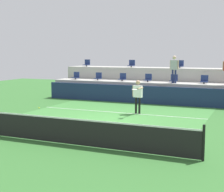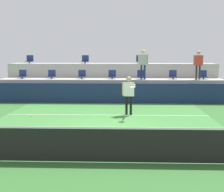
# 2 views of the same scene
# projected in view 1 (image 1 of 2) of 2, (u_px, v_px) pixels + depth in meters

# --- Properties ---
(ground_plane) EXTENTS (40.00, 40.00, 0.00)m
(ground_plane) POSITION_uv_depth(u_px,v_px,m) (100.00, 121.00, 15.40)
(ground_plane) COLOR #336B2D
(court_inner_paint) EXTENTS (9.00, 10.00, 0.01)m
(court_inner_paint) POSITION_uv_depth(u_px,v_px,m) (108.00, 117.00, 16.31)
(court_inner_paint) COLOR #3D7F38
(court_inner_paint) RESTS_ON ground_plane
(court_service_line) EXTENTS (9.00, 0.06, 0.00)m
(court_service_line) POSITION_uv_depth(u_px,v_px,m) (119.00, 113.00, 17.58)
(court_service_line) COLOR white
(court_service_line) RESTS_ON ground_plane
(tennis_net) EXTENTS (10.48, 0.08, 1.07)m
(tennis_net) POSITION_uv_depth(u_px,v_px,m) (50.00, 128.00, 11.69)
(tennis_net) COLOR black
(tennis_net) RESTS_ON ground_plane
(sponsor_backboard) EXTENTS (13.00, 0.16, 1.10)m
(sponsor_backboard) POSITION_uv_depth(u_px,v_px,m) (141.00, 95.00, 20.79)
(sponsor_backboard) COLOR navy
(sponsor_backboard) RESTS_ON ground_plane
(seating_tier_lower) EXTENTS (13.00, 1.80, 1.25)m
(seating_tier_lower) POSITION_uv_depth(u_px,v_px,m) (147.00, 91.00, 21.97)
(seating_tier_lower) COLOR #ADAAA3
(seating_tier_lower) RESTS_ON ground_plane
(seating_tier_upper) EXTENTS (13.00, 1.80, 2.10)m
(seating_tier_upper) POSITION_uv_depth(u_px,v_px,m) (155.00, 83.00, 23.55)
(seating_tier_upper) COLOR #ADAAA3
(seating_tier_upper) RESTS_ON ground_plane
(stadium_chair_lower_far_left) EXTENTS (0.44, 0.40, 0.52)m
(stadium_chair_lower_far_left) POSITION_uv_depth(u_px,v_px,m) (76.00, 76.00, 23.87)
(stadium_chair_lower_far_left) COLOR #2D2D33
(stadium_chair_lower_far_left) RESTS_ON seating_tier_lower
(stadium_chair_lower_left) EXTENTS (0.44, 0.40, 0.52)m
(stadium_chair_lower_left) POSITION_uv_depth(u_px,v_px,m) (98.00, 77.00, 23.19)
(stadium_chair_lower_left) COLOR #2D2D33
(stadium_chair_lower_left) RESTS_ON seating_tier_lower
(stadium_chair_lower_mid_left) EXTENTS (0.44, 0.40, 0.52)m
(stadium_chair_lower_mid_left) POSITION_uv_depth(u_px,v_px,m) (122.00, 78.00, 22.48)
(stadium_chair_lower_mid_left) COLOR #2D2D33
(stadium_chair_lower_mid_left) RESTS_ON seating_tier_lower
(stadium_chair_lower_center) EXTENTS (0.44, 0.40, 0.52)m
(stadium_chair_lower_center) POSITION_uv_depth(u_px,v_px,m) (148.00, 78.00, 21.78)
(stadium_chair_lower_center) COLOR #2D2D33
(stadium_chair_lower_center) RESTS_ON seating_tier_lower
(stadium_chair_lower_mid_right) EXTENTS (0.44, 0.40, 0.52)m
(stadium_chair_lower_mid_right) POSITION_uv_depth(u_px,v_px,m) (174.00, 79.00, 21.12)
(stadium_chair_lower_mid_right) COLOR #2D2D33
(stadium_chair_lower_mid_right) RESTS_ON seating_tier_lower
(stadium_chair_lower_right) EXTENTS (0.44, 0.40, 0.52)m
(stadium_chair_lower_right) POSITION_uv_depth(u_px,v_px,m) (204.00, 80.00, 20.39)
(stadium_chair_lower_right) COLOR #2D2D33
(stadium_chair_lower_right) RESTS_ON seating_tier_lower
(stadium_chair_upper_far_left) EXTENTS (0.44, 0.40, 0.52)m
(stadium_chair_upper_far_left) POSITION_uv_depth(u_px,v_px,m) (87.00, 64.00, 25.43)
(stadium_chair_upper_far_left) COLOR #2D2D33
(stadium_chair_upper_far_left) RESTS_ON seating_tier_upper
(stadium_chair_upper_left) EXTENTS (0.44, 0.40, 0.52)m
(stadium_chair_upper_left) POSITION_uv_depth(u_px,v_px,m) (132.00, 64.00, 24.02)
(stadium_chair_upper_left) COLOR #2D2D33
(stadium_chair_upper_left) RESTS_ON seating_tier_upper
(stadium_chair_upper_right) EXTENTS (0.44, 0.40, 0.52)m
(stadium_chair_upper_right) POSITION_uv_depth(u_px,v_px,m) (180.00, 65.00, 22.66)
(stadium_chair_upper_right) COLOR #2D2D33
(stadium_chair_upper_right) RESTS_ON seating_tier_upper
(tennis_player) EXTENTS (0.60, 1.25, 1.73)m
(tennis_player) POSITION_uv_depth(u_px,v_px,m) (138.00, 93.00, 17.14)
(tennis_player) COLOR black
(tennis_player) RESTS_ON ground_plane
(spectator_leaning_on_rail) EXTENTS (0.59, 0.27, 1.69)m
(spectator_leaning_on_rail) POSITION_uv_depth(u_px,v_px,m) (174.00, 67.00, 20.63)
(spectator_leaning_on_rail) COLOR navy
(spectator_leaning_on_rail) RESTS_ON seating_tier_lower
(tennis_ball) EXTENTS (0.07, 0.07, 0.07)m
(tennis_ball) POSITION_uv_depth(u_px,v_px,m) (39.00, 108.00, 14.87)
(tennis_ball) COLOR #CCE033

